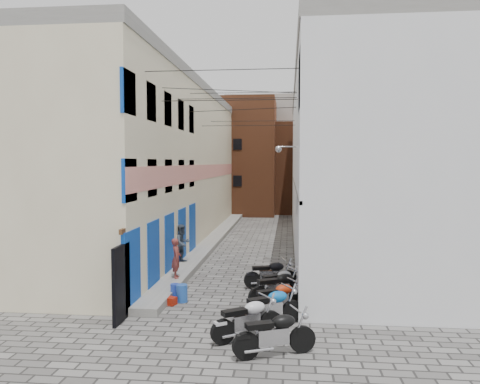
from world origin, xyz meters
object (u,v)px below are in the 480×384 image
(motorcycle_e, at_px, (279,286))
(person_b, at_px, (182,243))
(motorcycle_d, at_px, (278,297))
(person_a, at_px, (176,258))
(water_jug_far, at_px, (175,291))
(red_crate, at_px, (170,301))
(motorcycle_b, at_px, (247,317))
(motorcycle_c, at_px, (271,305))
(motorcycle_f, at_px, (279,281))
(motorcycle_a, at_px, (275,331))
(motorcycle_g, at_px, (271,272))
(water_jug_near, at_px, (182,293))

(motorcycle_e, height_order, person_b, person_b)
(motorcycle_d, relative_size, motorcycle_e, 0.93)
(person_a, height_order, water_jug_far, person_a)
(motorcycle_e, xyz_separation_m, water_jug_far, (-3.45, 0.28, -0.35))
(person_a, relative_size, red_crate, 3.79)
(motorcycle_e, distance_m, person_a, 4.38)
(person_a, bearing_deg, water_jug_far, -179.58)
(motorcycle_b, relative_size, red_crate, 5.25)
(motorcycle_d, xyz_separation_m, water_jug_far, (-3.45, 1.35, -0.31))
(motorcycle_e, bearing_deg, red_crate, -111.15)
(motorcycle_e, xyz_separation_m, person_b, (-4.23, 4.76, 0.47))
(motorcycle_c, relative_size, red_crate, 5.21)
(motorcycle_f, relative_size, red_crate, 4.55)
(motorcycle_a, height_order, motorcycle_e, motorcycle_e)
(motorcycle_e, distance_m, motorcycle_f, 0.99)
(person_b, bearing_deg, motorcycle_f, -96.66)
(motorcycle_c, bearing_deg, person_b, 179.81)
(person_a, bearing_deg, motorcycle_c, -149.82)
(motorcycle_c, height_order, motorcycle_d, motorcycle_c)
(motorcycle_c, bearing_deg, motorcycle_g, 151.11)
(motorcycle_d, relative_size, water_jug_near, 3.40)
(motorcycle_b, relative_size, motorcycle_d, 1.06)
(water_jug_far, bearing_deg, motorcycle_e, -4.71)
(water_jug_near, bearing_deg, motorcycle_c, -33.21)
(motorcycle_a, xyz_separation_m, motorcycle_c, (-0.17, 2.03, -0.01))
(motorcycle_f, bearing_deg, red_crate, -98.38)
(motorcycle_b, bearing_deg, person_a, 176.97)
(motorcycle_g, height_order, red_crate, motorcycle_g)
(motorcycle_d, relative_size, motorcycle_f, 1.09)
(water_jug_near, bearing_deg, motorcycle_f, 18.45)
(motorcycle_c, distance_m, person_a, 5.49)
(person_b, bearing_deg, red_crate, -136.39)
(motorcycle_f, bearing_deg, person_b, -162.02)
(motorcycle_c, height_order, motorcycle_e, motorcycle_e)
(motorcycle_a, relative_size, motorcycle_f, 1.16)
(motorcycle_e, xyz_separation_m, motorcycle_g, (-0.33, 1.93, -0.03))
(motorcycle_a, bearing_deg, person_a, -170.87)
(motorcycle_a, distance_m, motorcycle_g, 5.96)
(motorcycle_a, distance_m, motorcycle_e, 4.03)
(person_a, bearing_deg, water_jug_near, -173.54)
(motorcycle_b, height_order, motorcycle_f, motorcycle_b)
(motorcycle_d, height_order, red_crate, motorcycle_d)
(motorcycle_f, distance_m, water_jug_near, 3.31)
(motorcycle_f, bearing_deg, person_a, -136.02)
(motorcycle_b, xyz_separation_m, person_a, (-3.11, 5.13, 0.40))
(motorcycle_b, distance_m, water_jug_near, 3.87)
(motorcycle_d, bearing_deg, motorcycle_g, 156.57)
(motorcycle_e, relative_size, water_jug_far, 4.20)
(motorcycle_e, distance_m, water_jug_near, 3.15)
(water_jug_near, relative_size, red_crate, 1.46)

